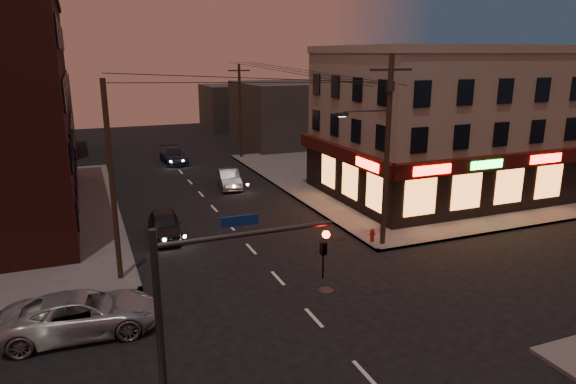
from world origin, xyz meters
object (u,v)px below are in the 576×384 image
sedan_mid (229,179)px  fire_hydrant (372,234)px  sedan_near (164,225)px  suv_cross (82,314)px  sedan_far (173,155)px

sedan_mid → fire_hydrant: 15.39m
sedan_near → fire_hydrant: (10.39, -5.33, -0.18)m
sedan_near → sedan_mid: 11.55m
suv_cross → sedan_near: size_ratio=1.29×
sedan_far → sedan_near: bearing=-103.7°
sedan_far → fire_hydrant: size_ratio=6.61×
fire_hydrant → sedan_near: bearing=152.9°
suv_cross → fire_hydrant: (14.87, 3.96, -0.22)m
sedan_far → fire_hydrant: 26.70m
sedan_near → sedan_far: sedan_near is taller
sedan_mid → sedan_far: bearing=109.8°
fire_hydrant → suv_cross: bearing=-165.1°
suv_cross → fire_hydrant: size_ratio=7.49×
sedan_near → sedan_mid: bearing=61.4°
sedan_mid → sedan_far: sedan_far is taller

